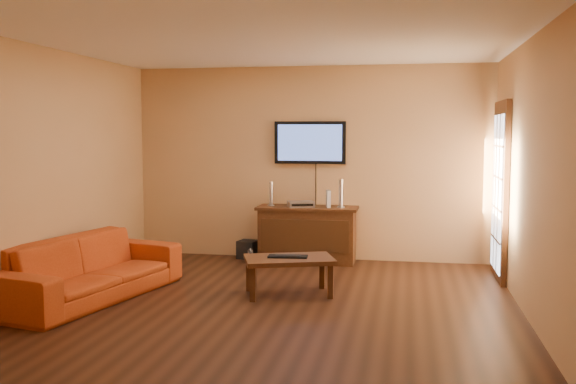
% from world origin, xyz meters
% --- Properties ---
extents(ground_plane, '(5.00, 5.00, 0.00)m').
position_xyz_m(ground_plane, '(0.00, 0.00, 0.00)').
color(ground_plane, black).
rests_on(ground_plane, ground).
extents(room_walls, '(5.00, 5.00, 5.00)m').
position_xyz_m(room_walls, '(0.00, 0.62, 1.69)').
color(room_walls, tan).
rests_on(room_walls, ground).
extents(french_door, '(0.07, 1.02, 2.22)m').
position_xyz_m(french_door, '(2.46, 1.70, 1.05)').
color(french_door, '#381C0C').
rests_on(french_door, ground).
extents(media_console, '(1.38, 0.53, 0.77)m').
position_xyz_m(media_console, '(0.01, 2.23, 0.39)').
color(media_console, '#381C0C').
rests_on(media_console, ground).
extents(television, '(1.00, 0.08, 0.59)m').
position_xyz_m(television, '(0.01, 2.45, 1.64)').
color(television, black).
rests_on(television, ground).
extents(coffee_table, '(1.09, 0.85, 0.42)m').
position_xyz_m(coffee_table, '(0.09, 0.41, 0.36)').
color(coffee_table, '#381C0C').
rests_on(coffee_table, ground).
extents(sofa, '(1.13, 2.34, 0.88)m').
position_xyz_m(sofa, '(-1.98, -0.14, 0.44)').
color(sofa, '#B64014').
rests_on(sofa, ground).
extents(speaker_left, '(0.09, 0.09, 0.34)m').
position_xyz_m(speaker_left, '(-0.50, 2.23, 0.92)').
color(speaker_left, silver).
rests_on(speaker_left, media_console).
extents(speaker_right, '(0.11, 0.11, 0.38)m').
position_xyz_m(speaker_right, '(0.47, 2.21, 0.94)').
color(speaker_right, silver).
rests_on(speaker_right, media_console).
extents(av_receiver, '(0.41, 0.35, 0.08)m').
position_xyz_m(av_receiver, '(-0.08, 2.18, 0.81)').
color(av_receiver, silver).
rests_on(av_receiver, media_console).
extents(game_console, '(0.09, 0.18, 0.23)m').
position_xyz_m(game_console, '(0.30, 2.21, 0.88)').
color(game_console, white).
rests_on(game_console, media_console).
extents(subwoofer, '(0.30, 0.30, 0.25)m').
position_xyz_m(subwoofer, '(-0.86, 2.32, 0.13)').
color(subwoofer, black).
rests_on(subwoofer, ground).
extents(bottle, '(0.07, 0.07, 0.22)m').
position_xyz_m(bottle, '(-0.74, 1.96, 0.10)').
color(bottle, white).
rests_on(bottle, ground).
extents(keyboard, '(0.44, 0.19, 0.03)m').
position_xyz_m(keyboard, '(0.07, 0.42, 0.43)').
color(keyboard, black).
rests_on(keyboard, coffee_table).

